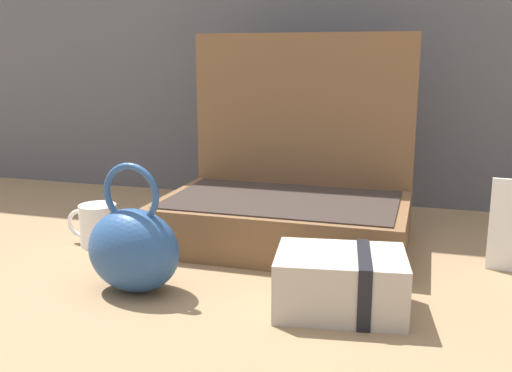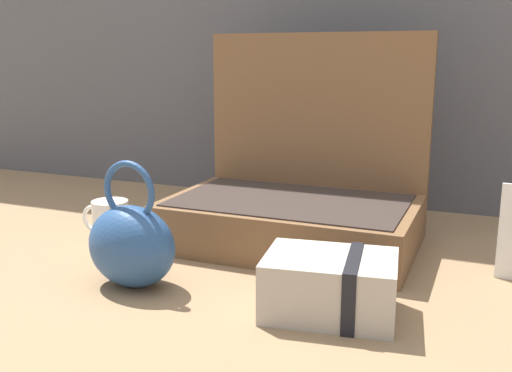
{
  "view_description": "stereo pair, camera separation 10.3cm",
  "coord_description": "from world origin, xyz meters",
  "px_view_note": "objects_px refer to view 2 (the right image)",
  "views": [
    {
      "loc": [
        0.3,
        -0.98,
        0.39
      ],
      "look_at": [
        0.01,
        -0.02,
        0.16
      ],
      "focal_mm": 40.8,
      "sensor_mm": 36.0,
      "label": 1
    },
    {
      "loc": [
        0.4,
        -0.95,
        0.39
      ],
      "look_at": [
        0.01,
        -0.02,
        0.16
      ],
      "focal_mm": 40.8,
      "sensor_mm": 36.0,
      "label": 2
    }
  ],
  "objects_px": {
    "coffee_mug": "(110,220)",
    "teal_pouch_handbag": "(132,244)",
    "open_suitcase": "(297,199)",
    "cream_toiletry_bag": "(332,285)"
  },
  "relations": [
    {
      "from": "teal_pouch_handbag",
      "to": "coffee_mug",
      "type": "xyz_separation_m",
      "value": [
        -0.19,
        0.2,
        -0.03
      ]
    },
    {
      "from": "open_suitcase",
      "to": "coffee_mug",
      "type": "height_order",
      "value": "open_suitcase"
    },
    {
      "from": "coffee_mug",
      "to": "teal_pouch_handbag",
      "type": "bearing_deg",
      "value": -45.64
    },
    {
      "from": "teal_pouch_handbag",
      "to": "cream_toiletry_bag",
      "type": "xyz_separation_m",
      "value": [
        0.35,
        0.02,
        -0.03
      ]
    },
    {
      "from": "open_suitcase",
      "to": "teal_pouch_handbag",
      "type": "height_order",
      "value": "open_suitcase"
    },
    {
      "from": "open_suitcase",
      "to": "coffee_mug",
      "type": "relative_size",
      "value": 4.48
    },
    {
      "from": "teal_pouch_handbag",
      "to": "coffee_mug",
      "type": "height_order",
      "value": "teal_pouch_handbag"
    },
    {
      "from": "teal_pouch_handbag",
      "to": "open_suitcase",
      "type": "bearing_deg",
      "value": 62.8
    },
    {
      "from": "open_suitcase",
      "to": "cream_toiletry_bag",
      "type": "height_order",
      "value": "open_suitcase"
    },
    {
      "from": "teal_pouch_handbag",
      "to": "coffee_mug",
      "type": "bearing_deg",
      "value": 134.36
    }
  ]
}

